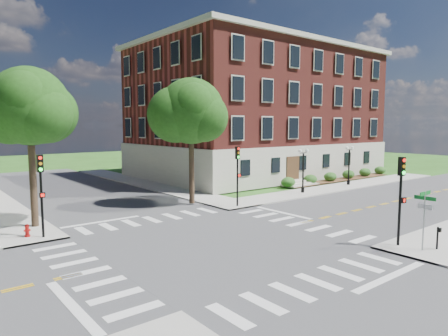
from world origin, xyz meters
TOP-DOWN VIEW (x-y plane):
  - ground at (0.00, 0.00)m, footprint 160.00×160.00m
  - road_ew at (0.00, 0.00)m, footprint 90.00×12.00m
  - road_ns at (0.00, 0.00)m, footprint 12.00×90.00m
  - sidewalk_ne at (15.38, 15.38)m, footprint 34.00×34.00m
  - crosswalk_east at (7.20, 0.00)m, footprint 2.20×10.20m
  - stop_bar_east at (8.80, 3.00)m, footprint 0.40×5.50m
  - main_building at (24.00, 21.99)m, footprint 30.60×22.40m
  - shrub_row at (27.00, 10.80)m, footprint 18.00×2.00m
  - tree_c at (-6.95, 9.92)m, footprint 4.92×4.92m
  - tree_d at (5.27, 9.98)m, footprint 5.40×5.40m
  - traffic_signal_se at (7.34, -6.84)m, footprint 0.38×0.45m
  - traffic_signal_ne at (7.46, 6.69)m, footprint 0.32×0.35m
  - traffic_signal_nw at (-7.24, 6.87)m, footprint 0.34×0.38m
  - twin_lamp_west at (16.67, 7.71)m, footprint 1.36×0.36m
  - twin_lamp_east at (24.66, 8.00)m, footprint 1.36×0.36m
  - street_sign_pole at (7.49, -8.07)m, footprint 1.10×1.10m
  - push_button_post at (8.24, -8.49)m, footprint 0.14×0.21m
  - fire_hydrant at (-7.96, 7.54)m, footprint 0.35×0.35m

SIDE VIEW (x-z plane):
  - ground at x=0.00m, z-range 0.00..0.00m
  - crosswalk_east at x=7.20m, z-range -0.01..0.01m
  - stop_bar_east at x=8.80m, z-range 0.00..0.00m
  - shrub_row at x=27.00m, z-range -0.65..0.65m
  - road_ew at x=0.00m, z-range 0.00..0.01m
  - road_ns at x=0.00m, z-range 0.00..0.01m
  - sidewalk_ne at x=15.38m, z-range 0.00..0.12m
  - fire_hydrant at x=-7.96m, z-range 0.09..0.84m
  - push_button_post at x=8.24m, z-range 0.20..1.40m
  - street_sign_pole at x=7.49m, z-range 0.76..3.86m
  - twin_lamp_west at x=16.67m, z-range 0.41..4.64m
  - twin_lamp_east at x=24.66m, z-range 0.41..4.64m
  - traffic_signal_se at x=7.34m, z-range 0.79..5.59m
  - traffic_signal_ne at x=7.46m, z-range 0.79..5.59m
  - traffic_signal_nw at x=-7.24m, z-range 0.79..5.59m
  - tree_d at x=5.27m, z-range 2.56..12.90m
  - tree_c at x=-6.95m, z-range 2.68..12.81m
  - main_building at x=24.00m, z-range 0.09..16.59m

